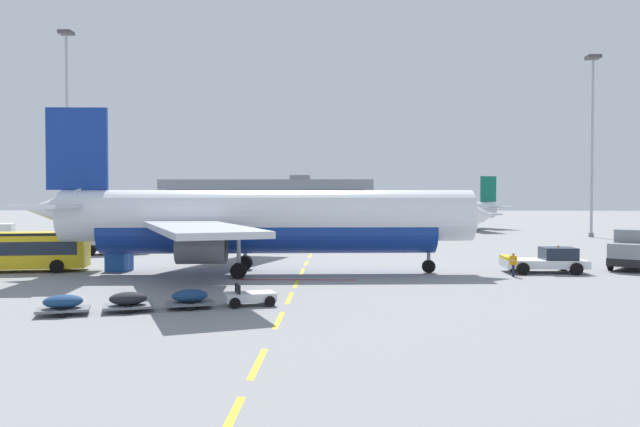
% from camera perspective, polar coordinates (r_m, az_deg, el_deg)
% --- Properties ---
extents(ground, '(400.00, 400.00, 0.00)m').
position_cam_1_polar(ground, '(63.69, 19.32, -3.69)').
color(ground, gray).
extents(apron_paint_markings, '(8.00, 94.32, 0.01)m').
position_cam_1_polar(apron_paint_markings, '(57.66, -1.05, -4.14)').
color(apron_paint_markings, yellow).
rests_on(apron_paint_markings, ground).
extents(airliner_foreground, '(34.80, 34.57, 12.20)m').
position_cam_1_polar(airliner_foreground, '(46.18, -5.41, -0.64)').
color(airliner_foreground, white).
rests_on(airliner_foreground, ground).
extents(pushback_tug, '(6.04, 3.27, 2.08)m').
position_cam_1_polar(pushback_tug, '(49.87, 20.06, -4.08)').
color(pushback_tug, silver).
rests_on(pushback_tug, ground).
extents(airliner_mid_left, '(25.93, 24.63, 9.47)m').
position_cam_1_polar(airliner_mid_left, '(110.87, 10.98, 0.14)').
color(airliner_mid_left, silver).
rests_on(airliner_mid_left, ground).
extents(apron_shuttle_bus, '(12.32, 5.02, 3.00)m').
position_cam_1_polar(apron_shuttle_bus, '(52.89, -26.94, -2.91)').
color(apron_shuttle_bus, yellow).
rests_on(apron_shuttle_bus, ground).
extents(fuel_service_truck, '(7.29, 5.46, 3.14)m').
position_cam_1_polar(fuel_service_truck, '(65.32, -18.66, -2.11)').
color(fuel_service_truck, black).
rests_on(fuel_service_truck, ground).
extents(ground_power_truck, '(6.18, 7.01, 3.14)m').
position_cam_1_polar(ground_power_truck, '(55.37, 26.91, -2.83)').
color(ground_power_truck, black).
rests_on(ground_power_truck, ground).
extents(baggage_train, '(11.45, 5.15, 1.14)m').
position_cam_1_polar(baggage_train, '(32.54, -14.44, -7.64)').
color(baggage_train, silver).
rests_on(baggage_train, ground).
extents(ground_crew_worker, '(0.46, 0.63, 1.71)m').
position_cam_1_polar(ground_crew_worker, '(46.61, 17.28, -4.35)').
color(ground_crew_worker, '#191E38').
rests_on(ground_crew_worker, ground).
extents(uld_cargo_container, '(1.82, 1.79, 1.60)m').
position_cam_1_polar(uld_cargo_container, '(50.38, -17.91, -4.12)').
color(uld_cargo_container, '#194C9E').
rests_on(uld_cargo_container, ground).
extents(apron_light_mast_near, '(1.80, 1.80, 29.33)m').
position_cam_1_polar(apron_light_mast_near, '(96.87, -22.17, 8.64)').
color(apron_light_mast_near, slate).
rests_on(apron_light_mast_near, ground).
extents(apron_light_mast_far, '(1.80, 1.80, 25.66)m').
position_cam_1_polar(apron_light_mast_far, '(96.74, 23.69, 7.45)').
color(apron_light_mast_far, slate).
rests_on(apron_light_mast_far, ground).
extents(terminal_satellite, '(61.48, 25.02, 12.30)m').
position_cam_1_polar(terminal_satellite, '(189.02, -4.62, 1.42)').
color(terminal_satellite, gray).
rests_on(terminal_satellite, ground).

